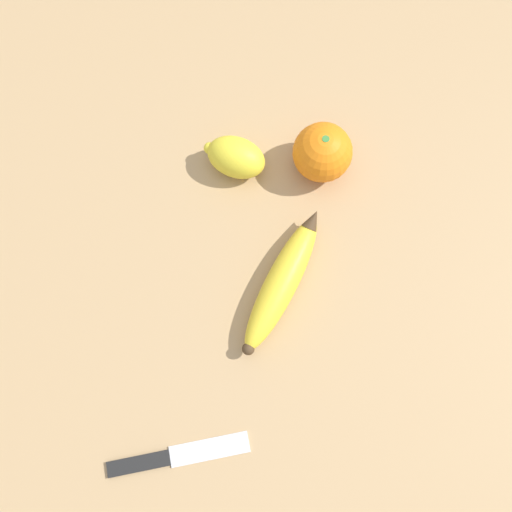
# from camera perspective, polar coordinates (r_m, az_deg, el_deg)

# --- Properties ---
(ground_plane) EXTENTS (3.00, 3.00, 0.00)m
(ground_plane) POSITION_cam_1_polar(r_m,az_deg,el_deg) (0.69, -2.27, -1.34)
(ground_plane) COLOR tan
(banana) EXTENTS (0.11, 0.17, 0.04)m
(banana) POSITION_cam_1_polar(r_m,az_deg,el_deg) (0.67, 2.53, -2.41)
(banana) COLOR yellow
(banana) RESTS_ON ground_plane
(orange) EXTENTS (0.07, 0.07, 0.07)m
(orange) POSITION_cam_1_polar(r_m,az_deg,el_deg) (0.71, 6.35, 9.78)
(orange) COLOR orange
(orange) RESTS_ON ground_plane
(lemon) EXTENTS (0.08, 0.08, 0.05)m
(lemon) POSITION_cam_1_polar(r_m,az_deg,el_deg) (0.71, -1.95, 9.39)
(lemon) COLOR yellow
(lemon) RESTS_ON ground_plane
(paring_knife) EXTENTS (0.08, 0.15, 0.01)m
(paring_knife) POSITION_cam_1_polar(r_m,az_deg,el_deg) (0.67, -7.91, -18.41)
(paring_knife) COLOR silver
(paring_knife) RESTS_ON ground_plane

